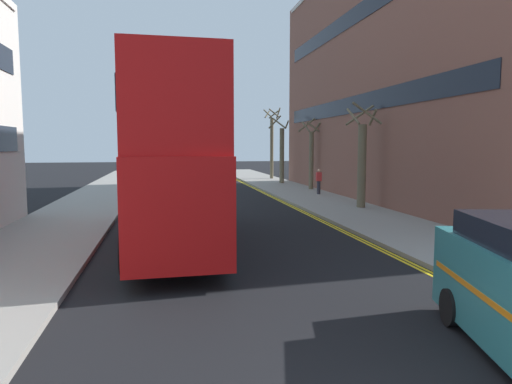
# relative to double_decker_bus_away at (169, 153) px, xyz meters

# --- Properties ---
(sidewalk_right) EXTENTS (4.00, 80.00, 0.14)m
(sidewalk_right) POSITION_rel_double_decker_bus_away_xyz_m (8.69, 4.03, -2.96)
(sidewalk_right) COLOR gray
(sidewalk_right) RESTS_ON ground
(sidewalk_left) EXTENTS (4.00, 80.00, 0.14)m
(sidewalk_left) POSITION_rel_double_decker_bus_away_xyz_m (-4.31, 4.03, -2.96)
(sidewalk_left) COLOR gray
(sidewalk_left) RESTS_ON ground
(kerb_line_outer) EXTENTS (0.10, 56.00, 0.01)m
(kerb_line_outer) POSITION_rel_double_decker_bus_away_xyz_m (6.59, 2.03, -3.03)
(kerb_line_outer) COLOR yellow
(kerb_line_outer) RESTS_ON ground
(kerb_line_inner) EXTENTS (0.10, 56.00, 0.01)m
(kerb_line_inner) POSITION_rel_double_decker_bus_away_xyz_m (6.43, 2.03, -3.03)
(kerb_line_inner) COLOR yellow
(kerb_line_inner) RESTS_ON ground
(double_decker_bus_away) EXTENTS (2.99, 10.86, 5.64)m
(double_decker_bus_away) POSITION_rel_double_decker_bus_away_xyz_m (0.00, 0.00, 0.00)
(double_decker_bus_away) COLOR #B20F0F
(double_decker_bus_away) RESTS_ON ground
(pedestrian_far) EXTENTS (0.34, 0.22, 1.62)m
(pedestrian_far) POSITION_rel_double_decker_bus_away_xyz_m (9.53, 12.94, -2.04)
(pedestrian_far) COLOR #2D2D38
(pedestrian_far) RESTS_ON sidewalk_right
(street_tree_near) EXTENTS (1.44, 1.51, 5.12)m
(street_tree_near) POSITION_rel_double_decker_bus_away_xyz_m (10.11, 16.36, -0.50)
(street_tree_near) COLOR #6B6047
(street_tree_near) RESTS_ON sidewalk_right
(street_tree_mid) EXTENTS (1.61, 1.99, 5.66)m
(street_tree_mid) POSITION_rel_double_decker_bus_away_xyz_m (9.36, 21.97, -0.39)
(street_tree_mid) COLOR #6B6047
(street_tree_mid) RESTS_ON sidewalk_right
(street_tree_far) EXTENTS (1.72, 1.79, 5.24)m
(street_tree_far) POSITION_rel_double_decker_bus_away_xyz_m (9.60, 6.50, -0.54)
(street_tree_far) COLOR #6B6047
(street_tree_far) RESTS_ON sidewalk_right
(street_tree_distant) EXTENTS (1.53, 1.53, 6.62)m
(street_tree_distant) POSITION_rel_double_decker_bus_away_xyz_m (9.76, 27.33, 0.41)
(street_tree_distant) COLOR #6B6047
(street_tree_distant) RESTS_ON sidewalk_right
(townhouse_terrace_right) EXTENTS (10.08, 28.00, 14.83)m
(townhouse_terrace_right) POSITION_rel_double_decker_bus_away_xyz_m (15.68, 10.54, 4.39)
(townhouse_terrace_right) COLOR brown
(townhouse_terrace_right) RESTS_ON ground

